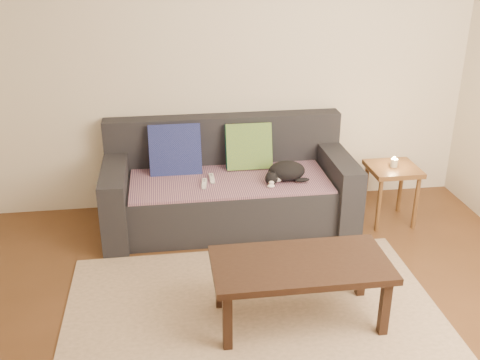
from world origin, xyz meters
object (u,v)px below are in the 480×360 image
object	(u,v)px
side_table	(392,176)
wii_remote_b	(204,183)
sofa	(228,189)
cat	(285,172)
wii_remote_a	(212,178)
coffee_table	(300,269)

from	to	relation	value
side_table	wii_remote_b	bearing A→B (deg)	179.63
sofa	cat	world-z (taller)	sofa
wii_remote_a	coffee_table	world-z (taller)	wii_remote_a
cat	wii_remote_b	bearing A→B (deg)	-174.93
cat	coffee_table	bearing A→B (deg)	-92.99
side_table	coffee_table	world-z (taller)	side_table
wii_remote_b	coffee_table	xyz separation A→B (m)	(0.50, -1.28, -0.06)
wii_remote_a	side_table	world-z (taller)	side_table
sofa	wii_remote_a	distance (m)	0.22
sofa	wii_remote_b	distance (m)	0.32
sofa	side_table	size ratio (longest dim) A/B	4.07
sofa	wii_remote_b	xyz separation A→B (m)	(-0.22, -0.18, 0.15)
sofa	wii_remote_a	bearing A→B (deg)	-150.69
sofa	cat	xyz separation A→B (m)	(0.46, -0.18, 0.21)
wii_remote_b	side_table	size ratio (longest dim) A/B	0.29
sofa	wii_remote_b	size ratio (longest dim) A/B	14.00
wii_remote_b	wii_remote_a	bearing A→B (deg)	-27.74
wii_remote_b	coffee_table	distance (m)	1.38
wii_remote_a	side_table	xyz separation A→B (m)	(1.55, -0.11, -0.03)
cat	side_table	bearing A→B (deg)	4.19
sofa	side_table	bearing A→B (deg)	-7.91
sofa	coffee_table	distance (m)	1.49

